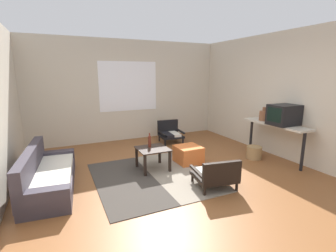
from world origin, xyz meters
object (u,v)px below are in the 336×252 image
object	(u,v)px
coffee_table	(153,152)
glass_bottle	(150,141)
couch	(47,176)
clay_vase	(265,115)
ottoman_orange	(188,154)
crt_television	(284,115)
console_shelf	(275,128)
wicker_basket	(254,153)
armchair_by_window	(170,132)
armchair_striped_foreground	(216,174)

from	to	relation	value
coffee_table	glass_bottle	world-z (taller)	glass_bottle
couch	clay_vase	xyz separation A→B (m)	(4.39, -0.22, 0.70)
ottoman_orange	crt_television	xyz separation A→B (m)	(1.74, -0.79, 0.83)
crt_television	console_shelf	bearing A→B (deg)	88.97
couch	coffee_table	size ratio (longest dim) A/B	3.33
couch	clay_vase	bearing A→B (deg)	-2.88
crt_television	clay_vase	size ratio (longest dim) A/B	1.86
couch	console_shelf	xyz separation A→B (m)	(4.39, -0.54, 0.49)
coffee_table	wicker_basket	bearing A→B (deg)	-9.22
clay_vase	crt_television	bearing A→B (deg)	-90.37
console_shelf	couch	bearing A→B (deg)	172.98
couch	armchair_by_window	distance (m)	3.40
ottoman_orange	wicker_basket	xyz separation A→B (m)	(1.42, -0.40, -0.04)
crt_television	coffee_table	bearing A→B (deg)	163.55
armchair_striped_foreground	wicker_basket	world-z (taller)	armchair_striped_foreground
couch	glass_bottle	distance (m)	1.85
armchair_by_window	clay_vase	world-z (taller)	clay_vase
armchair_by_window	armchair_striped_foreground	size ratio (longest dim) A/B	0.87
coffee_table	armchair_striped_foreground	bearing A→B (deg)	-61.66
armchair_by_window	armchair_striped_foreground	xyz separation A→B (m)	(-0.50, -2.79, -0.03)
ottoman_orange	clay_vase	distance (m)	1.92
crt_television	clay_vase	xyz separation A→B (m)	(0.00, 0.50, -0.09)
armchair_by_window	clay_vase	xyz separation A→B (m)	(1.42, -1.87, 0.65)
console_shelf	crt_television	size ratio (longest dim) A/B	2.68
glass_bottle	wicker_basket	bearing A→B (deg)	-11.50
coffee_table	crt_television	bearing A→B (deg)	-16.45
crt_television	glass_bottle	size ratio (longest dim) A/B	1.98
glass_bottle	wicker_basket	xyz separation A→B (m)	(2.25, -0.46, -0.41)
couch	crt_television	world-z (taller)	crt_television
clay_vase	coffee_table	bearing A→B (deg)	174.27
armchair_striped_foreground	couch	bearing A→B (deg)	155.32
armchair_by_window	clay_vase	distance (m)	2.44
armchair_by_window	ottoman_orange	distance (m)	1.61
console_shelf	armchair_striped_foreground	bearing A→B (deg)	-162.78
clay_vase	console_shelf	bearing A→B (deg)	-90.00
ottoman_orange	console_shelf	distance (m)	1.93
crt_television	clay_vase	world-z (taller)	crt_television
couch	clay_vase	size ratio (longest dim) A/B	6.47
couch	ottoman_orange	world-z (taller)	couch
coffee_table	glass_bottle	distance (m)	0.22
console_shelf	wicker_basket	bearing A→B (deg)	146.85
armchair_striped_foreground	glass_bottle	size ratio (longest dim) A/B	2.58
coffee_table	crt_television	distance (m)	2.74
armchair_by_window	wicker_basket	size ratio (longest dim) A/B	1.97
coffee_table	crt_television	world-z (taller)	crt_television
couch	wicker_basket	bearing A→B (deg)	-4.59
coffee_table	ottoman_orange	size ratio (longest dim) A/B	1.16
coffee_table	clay_vase	xyz separation A→B (m)	(2.55, -0.26, 0.57)
coffee_table	glass_bottle	xyz separation A→B (m)	(-0.03, 0.10, 0.20)
couch	wicker_basket	xyz separation A→B (m)	(4.06, -0.33, -0.08)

